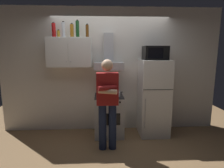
% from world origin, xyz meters
% --- Properties ---
extents(ground_plane, '(7.00, 7.00, 0.00)m').
position_xyz_m(ground_plane, '(0.00, 0.00, 0.00)').
color(ground_plane, olive).
extents(back_wall_tiled, '(4.80, 0.10, 2.70)m').
position_xyz_m(back_wall_tiled, '(0.00, 0.60, 1.35)').
color(back_wall_tiled, silver).
rests_on(back_wall_tiled, ground_plane).
extents(upper_cabinet, '(0.90, 0.37, 0.60)m').
position_xyz_m(upper_cabinet, '(-0.85, 0.37, 1.75)').
color(upper_cabinet, white).
extents(stove_oven, '(0.60, 0.62, 0.87)m').
position_xyz_m(stove_oven, '(-0.05, 0.25, 0.43)').
color(stove_oven, silver).
rests_on(stove_oven, ground_plane).
extents(range_hood, '(0.60, 0.44, 0.75)m').
position_xyz_m(range_hood, '(-0.05, 0.38, 1.60)').
color(range_hood, '#B7BABF').
extents(refrigerator, '(0.60, 0.62, 1.60)m').
position_xyz_m(refrigerator, '(0.90, 0.25, 0.80)').
color(refrigerator, white).
rests_on(refrigerator, ground_plane).
extents(microwave, '(0.48, 0.37, 0.28)m').
position_xyz_m(microwave, '(0.90, 0.27, 1.74)').
color(microwave, black).
rests_on(microwave, refrigerator).
extents(person_standing, '(0.38, 0.33, 1.64)m').
position_xyz_m(person_standing, '(-0.10, -0.36, 0.90)').
color(person_standing, '#192342').
rests_on(person_standing, ground_plane).
extents(cooking_pot, '(0.29, 0.19, 0.10)m').
position_xyz_m(cooking_pot, '(0.08, 0.13, 0.92)').
color(cooking_pot, '#B7BABF').
rests_on(cooking_pot, stove_oven).
extents(bottle_beer_brown, '(0.06, 0.06, 0.27)m').
position_xyz_m(bottle_beer_brown, '(-0.48, 0.37, 2.18)').
color(bottle_beer_brown, brown).
rests_on(bottle_beer_brown, upper_cabinet).
extents(bottle_liquor_amber, '(0.07, 0.07, 0.27)m').
position_xyz_m(bottle_liquor_amber, '(-0.79, 0.36, 2.18)').
color(bottle_liquor_amber, '#B7721E').
rests_on(bottle_liquor_amber, upper_cabinet).
extents(bottle_wine_green, '(0.07, 0.07, 0.34)m').
position_xyz_m(bottle_wine_green, '(-0.67, 0.34, 2.21)').
color(bottle_wine_green, '#19471E').
rests_on(bottle_wine_green, upper_cabinet).
extents(bottle_soda_red, '(0.08, 0.08, 0.30)m').
position_xyz_m(bottle_soda_red, '(-1.15, 0.39, 2.19)').
color(bottle_soda_red, red).
rests_on(bottle_soda_red, upper_cabinet).
extents(bottle_vodka_clear, '(0.07, 0.07, 0.31)m').
position_xyz_m(bottle_vodka_clear, '(-0.95, 0.34, 2.20)').
color(bottle_vodka_clear, silver).
rests_on(bottle_vodka_clear, upper_cabinet).
extents(bottle_spice_jar, '(0.05, 0.05, 0.16)m').
position_xyz_m(bottle_spice_jar, '(-1.06, 0.40, 2.12)').
color(bottle_spice_jar, gold).
rests_on(bottle_spice_jar, upper_cabinet).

